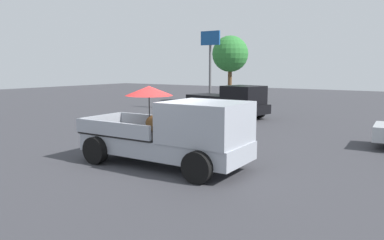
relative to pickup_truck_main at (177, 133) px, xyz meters
The scene contains 5 objects.
ground_plane 1.08m from the pickup_truck_main, behind, with size 80.00×80.00×0.00m, color #38383D.
pickup_truck_main is the anchor object (origin of this frame).
pickup_truck_red 11.01m from the pickup_truck_main, 110.78° to the left, with size 5.05×2.84×1.80m.
motel_sign 14.90m from the pickup_truck_main, 117.67° to the left, with size 1.40×0.16×5.12m.
tree_by_lot 20.38m from the pickup_truck_main, 114.15° to the left, with size 2.85×2.85×5.27m.
Camera 1 is at (6.64, -8.37, 2.81)m, focal length 35.30 mm.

